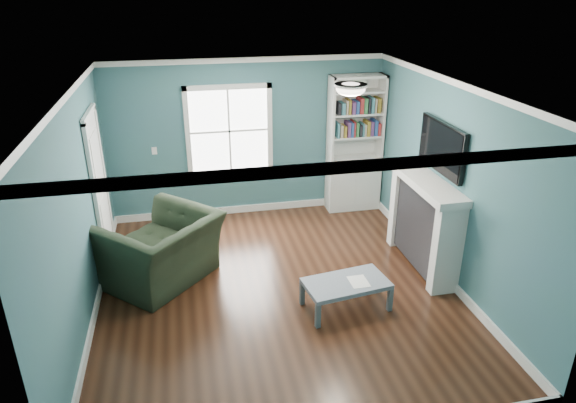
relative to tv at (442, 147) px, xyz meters
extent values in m
plane|color=black|center=(-2.20, -0.20, -1.72)|extent=(5.00, 5.00, 0.00)
plane|color=#366966|center=(-2.20, 2.30, -0.43)|extent=(4.50, 0.00, 4.50)
plane|color=#366966|center=(-2.20, -2.70, -0.43)|extent=(4.50, 0.00, 4.50)
plane|color=#366966|center=(-4.45, -0.20, -0.43)|extent=(0.00, 5.00, 5.00)
plane|color=#366966|center=(0.05, -0.20, -0.43)|extent=(0.00, 5.00, 5.00)
plane|color=white|center=(-2.20, -0.20, 0.88)|extent=(5.00, 5.00, 0.00)
cube|color=white|center=(-2.20, 2.28, -1.66)|extent=(4.50, 0.03, 0.12)
cube|color=white|center=(-4.44, -0.20, -1.66)|extent=(0.03, 5.00, 0.12)
cube|color=white|center=(0.03, -0.20, -1.66)|extent=(0.03, 5.00, 0.12)
cube|color=white|center=(-2.20, 2.28, 0.84)|extent=(4.50, 0.04, 0.08)
cube|color=white|center=(-2.20, -2.68, 0.84)|extent=(4.50, 0.04, 0.08)
cube|color=white|center=(-4.43, -0.20, 0.84)|extent=(0.04, 5.00, 0.08)
cube|color=white|center=(0.03, -0.20, 0.84)|extent=(0.04, 5.00, 0.08)
cube|color=white|center=(-2.50, 2.29, -0.27)|extent=(1.24, 0.01, 1.34)
cube|color=white|center=(-3.16, 2.28, -0.27)|extent=(0.08, 0.06, 1.50)
cube|color=white|center=(-1.84, 2.28, -0.27)|extent=(0.08, 0.06, 1.50)
cube|color=white|center=(-2.50, 2.28, -0.98)|extent=(1.40, 0.06, 0.08)
cube|color=white|center=(-2.50, 2.28, 0.44)|extent=(1.40, 0.06, 0.08)
cube|color=white|center=(-2.50, 2.28, -0.27)|extent=(1.24, 0.03, 0.03)
cube|color=white|center=(-2.50, 2.28, -0.27)|extent=(0.03, 0.03, 1.34)
cube|color=silver|center=(-0.43, 2.10, -1.27)|extent=(0.90, 0.35, 0.90)
cube|color=silver|center=(-0.86, 2.10, -0.12)|extent=(0.04, 0.35, 1.40)
cube|color=silver|center=(0.00, 2.10, -0.12)|extent=(0.04, 0.35, 1.40)
cube|color=silver|center=(-0.43, 2.26, -0.12)|extent=(0.90, 0.02, 1.40)
cube|color=silver|center=(-0.43, 2.10, 0.55)|extent=(0.90, 0.35, 0.04)
cube|color=silver|center=(-0.43, 2.10, -0.80)|extent=(0.84, 0.33, 0.03)
cube|color=silver|center=(-0.43, 2.10, -0.42)|extent=(0.84, 0.33, 0.03)
cube|color=silver|center=(-0.43, 2.10, -0.04)|extent=(0.84, 0.33, 0.03)
cube|color=silver|center=(-0.43, 2.10, 0.32)|extent=(0.84, 0.33, 0.03)
cube|color=teal|center=(-0.43, 2.08, -0.30)|extent=(0.70, 0.25, 0.22)
cube|color=tan|center=(-0.43, 2.08, 0.08)|extent=(0.70, 0.25, 0.22)
cylinder|color=beige|center=(-0.43, 2.05, 0.46)|extent=(0.26, 0.06, 0.26)
cube|color=black|center=(-0.11, 0.00, -1.12)|extent=(0.30, 1.20, 1.10)
cube|color=black|center=(-0.13, 0.00, -1.32)|extent=(0.22, 0.65, 0.70)
cube|color=silver|center=(-0.13, -0.67, -1.12)|extent=(0.36, 0.16, 1.20)
cube|color=silver|center=(-0.13, 0.67, -1.12)|extent=(0.36, 0.16, 1.20)
cube|color=silver|center=(-0.15, 0.00, -0.47)|extent=(0.44, 1.58, 0.10)
cube|color=black|center=(0.00, 0.00, 0.00)|extent=(0.06, 1.10, 0.65)
cube|color=silver|center=(-4.43, 1.20, -0.70)|extent=(0.04, 0.80, 2.05)
cube|color=white|center=(-4.42, 0.75, -0.70)|extent=(0.05, 0.08, 2.13)
cube|color=white|center=(-4.42, 1.65, -0.70)|extent=(0.05, 0.08, 2.13)
cube|color=white|center=(-4.42, 1.20, 0.36)|extent=(0.05, 0.98, 0.08)
sphere|color=#BF8C3F|center=(-4.37, 1.50, -0.77)|extent=(0.07, 0.07, 0.07)
ellipsoid|color=white|center=(-1.30, -0.10, 0.82)|extent=(0.34, 0.34, 0.15)
cylinder|color=white|center=(-1.30, -0.10, 0.86)|extent=(0.38, 0.38, 0.03)
cube|color=white|center=(-3.70, 2.28, -0.52)|extent=(0.08, 0.01, 0.12)
imported|color=black|center=(-3.65, 0.37, -1.12)|extent=(1.60, 1.62, 1.20)
cube|color=#4D575D|center=(-1.89, -1.06, -1.57)|extent=(0.06, 0.06, 0.31)
cube|color=#4D575D|center=(-0.95, -0.92, -1.57)|extent=(0.06, 0.06, 0.31)
cube|color=#4D575D|center=(-1.96, -0.57, -1.57)|extent=(0.06, 0.06, 0.31)
cube|color=#4D575D|center=(-1.02, -0.44, -1.57)|extent=(0.06, 0.06, 0.31)
cube|color=slate|center=(-1.46, -0.75, -1.39)|extent=(1.07, 0.68, 0.05)
cube|color=white|center=(-1.31, -0.78, -1.36)|extent=(0.22, 0.28, 0.00)
camera|label=1|loc=(-3.23, -5.75, 1.99)|focal=32.00mm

